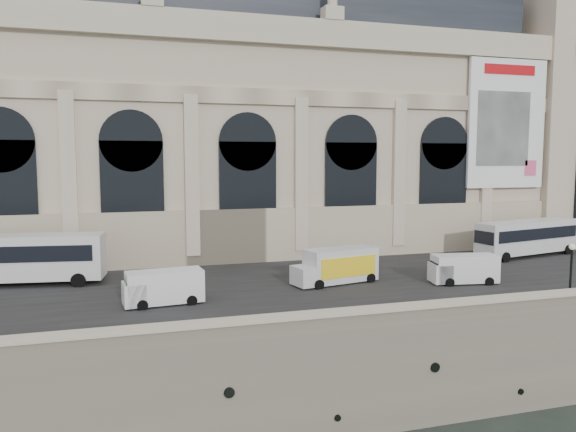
% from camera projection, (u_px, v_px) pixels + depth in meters
% --- Properties ---
extents(ground, '(260.00, 260.00, 0.00)m').
position_uv_depth(ground, '(402.00, 432.00, 32.07)').
color(ground, black).
rests_on(ground, ground).
extents(quay, '(160.00, 70.00, 6.00)m').
position_uv_depth(quay, '(257.00, 266.00, 65.08)').
color(quay, gray).
rests_on(quay, ground).
extents(street, '(160.00, 24.00, 0.06)m').
position_uv_depth(street, '(319.00, 278.00, 44.77)').
color(street, '#2D2D2D').
rests_on(street, quay).
extents(parapet, '(160.00, 1.40, 1.21)m').
position_uv_depth(parapet, '(400.00, 316.00, 31.95)').
color(parapet, gray).
rests_on(parapet, quay).
extents(museum, '(69.00, 18.70, 29.10)m').
position_uv_depth(museum, '(209.00, 117.00, 57.66)').
color(museum, '#C2B195').
rests_on(museum, quay).
extents(clock_pavilion, '(13.00, 14.72, 36.70)m').
position_uv_depth(clock_pavilion, '(551.00, 91.00, 65.98)').
color(clock_pavilion, '#C2B195').
rests_on(clock_pavilion, quay).
extents(bus_left, '(13.28, 4.61, 3.84)m').
position_uv_depth(bus_left, '(14.00, 257.00, 41.98)').
color(bus_left, silver).
rests_on(bus_left, quay).
extents(bus_right, '(12.16, 4.83, 3.51)m').
position_uv_depth(bus_right, '(528.00, 237.00, 54.29)').
color(bus_right, silver).
rests_on(bus_right, quay).
extents(van_b, '(5.25, 2.48, 2.27)m').
position_uv_depth(van_b, '(160.00, 288.00, 36.52)').
color(van_b, white).
rests_on(van_b, quay).
extents(van_c, '(5.27, 2.75, 2.23)m').
position_uv_depth(van_c, '(461.00, 269.00, 42.68)').
color(van_c, white).
rests_on(van_c, quay).
extents(box_truck, '(7.03, 3.52, 2.71)m').
position_uv_depth(box_truck, '(337.00, 266.00, 42.72)').
color(box_truck, silver).
rests_on(box_truck, quay).
extents(lamp_right, '(0.41, 0.41, 3.99)m').
position_uv_depth(lamp_right, '(571.00, 274.00, 36.92)').
color(lamp_right, black).
rests_on(lamp_right, quay).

